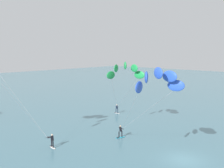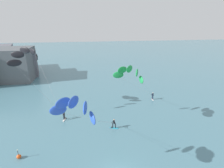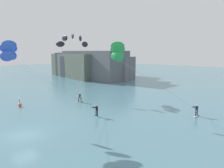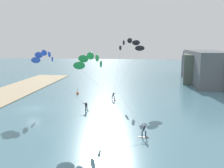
% 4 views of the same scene
% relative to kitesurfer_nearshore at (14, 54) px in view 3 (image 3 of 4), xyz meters
% --- Properties ---
extents(ground_plane, '(240.00, 240.00, 0.00)m').
position_rel_kitesurfer_nearshore_xyz_m(ground_plane, '(4.06, -1.14, -8.51)').
color(ground_plane, slate).
extents(kitesurfer_nearshore, '(8.30, 11.13, 10.05)m').
position_rel_kitesurfer_nearshore_xyz_m(kitesurfer_nearshore, '(0.00, 0.00, 0.00)').
color(kitesurfer_nearshore, '#23ADD1').
rests_on(kitesurfer_nearshore, ground).
extents(kitesurfer_mid_water, '(9.85, 11.05, 10.00)m').
position_rel_kitesurfer_nearshore_xyz_m(kitesurfer_mid_water, '(7.64, 10.26, -0.06)').
color(kitesurfer_mid_water, white).
rests_on(kitesurfer_mid_water, ground).
extents(kitesurfer_far_out, '(8.06, 6.86, 12.31)m').
position_rel_kitesurfer_nearshore_xyz_m(kitesurfer_far_out, '(-8.86, 14.97, 2.09)').
color(kitesurfer_far_out, white).
rests_on(kitesurfer_far_out, ground).
extents(marker_buoy, '(0.56, 0.56, 1.38)m').
position_rel_kitesurfer_nearshore_xyz_m(marker_buoy, '(-8.04, 3.66, -8.21)').
color(marker_buoy, '#EA5119').
rests_on(marker_buoy, ground).
extents(distant_headland, '(33.81, 21.86, 9.00)m').
position_rel_kitesurfer_nearshore_xyz_m(distant_headland, '(-31.52, 38.53, -4.64)').
color(distant_headland, '#565B60').
rests_on(distant_headland, ground).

